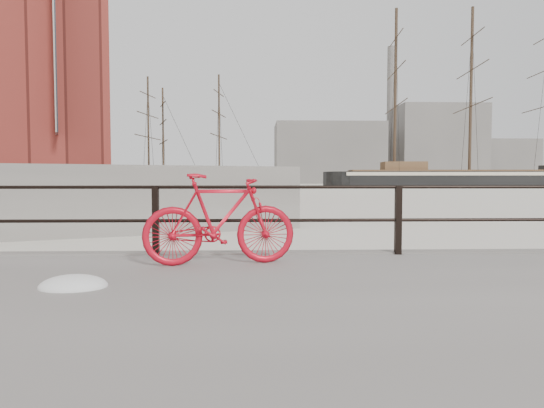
# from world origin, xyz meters

# --- Properties ---
(ground) EXTENTS (400.00, 400.00, 0.00)m
(ground) POSITION_xyz_m (0.00, 0.00, 0.00)
(ground) COLOR white
(ground) RESTS_ON ground
(far_quay) EXTENTS (78.44, 148.07, 1.80)m
(far_quay) POSITION_xyz_m (-40.00, 72.00, 0.90)
(far_quay) COLOR gray
(far_quay) RESTS_ON ground
(guardrail) EXTENTS (28.00, 0.10, 1.00)m
(guardrail) POSITION_xyz_m (0.00, -0.15, 0.85)
(guardrail) COLOR black
(guardrail) RESTS_ON promenade
(bicycle) EXTENTS (1.95, 0.60, 1.17)m
(bicycle) POSITION_xyz_m (-2.53, -0.91, 0.93)
(bicycle) COLOR red
(bicycle) RESTS_ON promenade
(barque_black) EXTENTS (61.02, 24.39, 33.76)m
(barque_black) POSITION_xyz_m (37.00, 80.21, 0.00)
(barque_black) COLOR black
(barque_black) RESTS_ON ground
(schooner_mid) EXTENTS (31.01, 17.04, 21.09)m
(schooner_mid) POSITION_xyz_m (-15.21, 82.39, 0.00)
(schooner_mid) COLOR beige
(schooner_mid) RESTS_ON ground
(schooner_left) EXTENTS (24.81, 16.72, 17.44)m
(schooner_left) POSITION_xyz_m (-22.47, 73.54, 0.00)
(schooner_left) COLOR beige
(schooner_left) RESTS_ON ground
(workboat_far) EXTENTS (12.27, 7.99, 7.00)m
(workboat_far) POSITION_xyz_m (-26.20, 41.30, 0.00)
(workboat_far) COLOR black
(workboat_far) RESTS_ON ground
(apartment_grey) EXTENTS (26.02, 22.15, 23.20)m
(apartment_grey) POSITION_xyz_m (-46.35, 82.38, 13.40)
(apartment_grey) COLOR gray
(apartment_grey) RESTS_ON far_quay
(apartment_brick) EXTENTS (27.87, 22.90, 21.20)m
(apartment_brick) POSITION_xyz_m (-54.97, 103.70, 12.40)
(apartment_brick) COLOR brown
(apartment_brick) RESTS_ON far_quay
(industrial_west) EXTENTS (32.00, 18.00, 18.00)m
(industrial_west) POSITION_xyz_m (20.00, 140.00, 9.00)
(industrial_west) COLOR gray
(industrial_west) RESTS_ON ground
(industrial_mid) EXTENTS (26.00, 20.00, 24.00)m
(industrial_mid) POSITION_xyz_m (55.00, 145.00, 12.00)
(industrial_mid) COLOR gray
(industrial_mid) RESTS_ON ground
(industrial_east) EXTENTS (20.00, 16.00, 14.00)m
(industrial_east) POSITION_xyz_m (78.00, 150.00, 7.00)
(industrial_east) COLOR gray
(industrial_east) RESTS_ON ground
(smokestack) EXTENTS (2.80, 2.80, 44.00)m
(smokestack) POSITION_xyz_m (42.00, 150.00, 22.00)
(smokestack) COLOR gray
(smokestack) RESTS_ON ground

